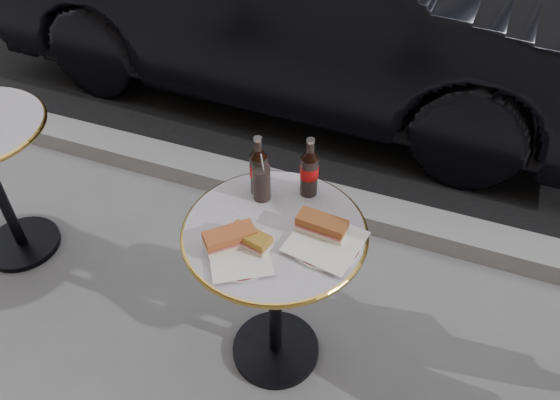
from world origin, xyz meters
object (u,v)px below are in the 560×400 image
(plate_right, at_px, (325,243))
(cola_bottle_right, at_px, (310,167))
(bistro_table, at_px, (275,297))
(plate_left, at_px, (240,258))
(cola_glass, at_px, (262,183))
(cola_bottle_left, at_px, (259,165))

(plate_right, relative_size, cola_bottle_right, 0.99)
(bistro_table, xyz_separation_m, plate_left, (-0.05, -0.16, 0.37))
(cola_bottle_right, xyz_separation_m, cola_glass, (-0.14, -0.08, -0.05))
(plate_right, distance_m, cola_glass, 0.31)
(bistro_table, xyz_separation_m, plate_right, (0.18, -0.01, 0.37))
(bistro_table, height_order, cola_glass, cola_glass)
(plate_right, bearing_deg, bistro_table, 178.27)
(plate_left, distance_m, plate_right, 0.28)
(plate_left, distance_m, cola_bottle_left, 0.34)
(plate_right, distance_m, cola_bottle_left, 0.36)
(plate_left, relative_size, cola_bottle_left, 0.85)
(bistro_table, relative_size, cola_bottle_left, 3.14)
(plate_left, height_order, cola_glass, cola_glass)
(plate_left, bearing_deg, plate_right, 33.93)
(cola_bottle_left, relative_size, cola_bottle_right, 1.00)
(cola_glass, bearing_deg, cola_bottle_left, 126.84)
(cola_bottle_left, bearing_deg, cola_bottle_right, 18.11)
(plate_right, height_order, cola_glass, cola_glass)
(plate_right, xyz_separation_m, cola_bottle_right, (-0.13, 0.22, 0.11))
(plate_right, height_order, cola_bottle_right, cola_bottle_right)
(cola_bottle_left, height_order, cola_glass, cola_bottle_left)
(bistro_table, bearing_deg, cola_bottle_right, 78.09)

